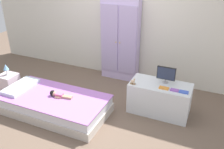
# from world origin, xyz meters

# --- Properties ---
(ground_plane) EXTENTS (10.00, 10.00, 0.02)m
(ground_plane) POSITION_xyz_m (0.00, 0.00, -0.01)
(ground_plane) COLOR brown
(back_wall) EXTENTS (6.40, 0.05, 2.70)m
(back_wall) POSITION_xyz_m (0.00, 1.57, 1.35)
(back_wall) COLOR silver
(back_wall) RESTS_ON ground_plane
(bed) EXTENTS (1.77, 0.89, 0.30)m
(bed) POSITION_xyz_m (-0.46, -0.22, 0.15)
(bed) COLOR beige
(bed) RESTS_ON ground_plane
(pillow) EXTENTS (0.32, 0.64, 0.06)m
(pillow) POSITION_xyz_m (-1.14, -0.22, 0.33)
(pillow) COLOR silver
(pillow) RESTS_ON bed
(doll) EXTENTS (0.39, 0.14, 0.10)m
(doll) POSITION_xyz_m (-0.41, -0.20, 0.34)
(doll) COLOR #D6668E
(doll) RESTS_ON bed
(nightstand) EXTENTS (0.30, 0.30, 0.40)m
(nightstand) POSITION_xyz_m (-1.59, -0.07, 0.20)
(nightstand) COLOR silver
(nightstand) RESTS_ON ground_plane
(table_lamp) EXTENTS (0.10, 0.10, 0.21)m
(table_lamp) POSITION_xyz_m (-1.59, -0.07, 0.55)
(table_lamp) COLOR #B7B2AD
(table_lamp) RESTS_ON nightstand
(wardrobe) EXTENTS (0.77, 0.26, 1.66)m
(wardrobe) POSITION_xyz_m (0.04, 1.42, 0.83)
(wardrobe) COLOR silver
(wardrobe) RESTS_ON ground_plane
(tv_stand) EXTENTS (0.98, 0.49, 0.52)m
(tv_stand) POSITION_xyz_m (1.13, 0.50, 0.26)
(tv_stand) COLOR silver
(tv_stand) RESTS_ON ground_plane
(tv_monitor) EXTENTS (0.30, 0.10, 0.28)m
(tv_monitor) POSITION_xyz_m (1.18, 0.58, 0.68)
(tv_monitor) COLOR #99999E
(tv_monitor) RESTS_ON tv_stand
(rocking_horse_toy) EXTENTS (0.09, 0.04, 0.11)m
(rocking_horse_toy) POSITION_xyz_m (0.72, 0.33, 0.57)
(rocking_horse_toy) COLOR #8E6642
(rocking_horse_toy) RESTS_ON tv_stand
(book_orange) EXTENTS (0.15, 0.09, 0.01)m
(book_orange) POSITION_xyz_m (1.20, 0.39, 0.53)
(book_orange) COLOR orange
(book_orange) RESTS_ON tv_stand
(book_purple) EXTENTS (0.13, 0.08, 0.02)m
(book_purple) POSITION_xyz_m (1.36, 0.39, 0.53)
(book_purple) COLOR #8E51B2
(book_purple) RESTS_ON tv_stand
(book_blue) EXTENTS (0.14, 0.09, 0.02)m
(book_blue) POSITION_xyz_m (1.50, 0.39, 0.53)
(book_blue) COLOR blue
(book_blue) RESTS_ON tv_stand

